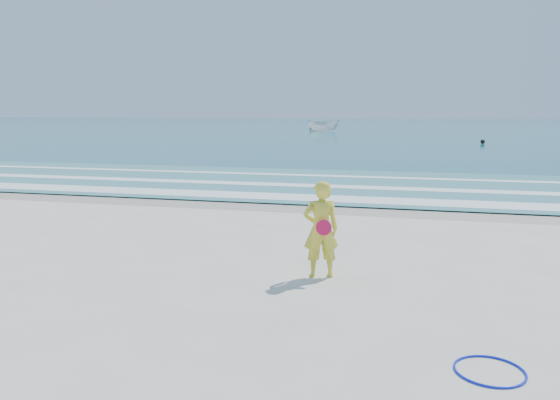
# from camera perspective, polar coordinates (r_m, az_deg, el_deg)

# --- Properties ---
(ground) EXTENTS (400.00, 400.00, 0.00)m
(ground) POSITION_cam_1_polar(r_m,az_deg,el_deg) (8.44, -11.27, -10.84)
(ground) COLOR silver
(ground) RESTS_ON ground
(wet_sand) EXTENTS (400.00, 2.40, 0.00)m
(wet_sand) POSITION_cam_1_polar(r_m,az_deg,el_deg) (16.75, 2.03, -0.60)
(wet_sand) COLOR #B2A893
(wet_sand) RESTS_ON ground
(ocean) EXTENTS (400.00, 190.00, 0.04)m
(ocean) POSITION_cam_1_polar(r_m,az_deg,el_deg) (112.22, 12.57, 7.63)
(ocean) COLOR #19727F
(ocean) RESTS_ON ground
(shallow) EXTENTS (400.00, 10.00, 0.01)m
(shallow) POSITION_cam_1_polar(r_m,az_deg,el_deg) (21.60, 4.84, 1.73)
(shallow) COLOR #59B7AD
(shallow) RESTS_ON ocean
(foam_near) EXTENTS (400.00, 1.40, 0.01)m
(foam_near) POSITION_cam_1_polar(r_m,az_deg,el_deg) (18.00, 2.91, 0.25)
(foam_near) COLOR white
(foam_near) RESTS_ON shallow
(foam_mid) EXTENTS (400.00, 0.90, 0.01)m
(foam_mid) POSITION_cam_1_polar(r_m,az_deg,el_deg) (20.82, 4.48, 1.47)
(foam_mid) COLOR white
(foam_mid) RESTS_ON shallow
(foam_far) EXTENTS (400.00, 0.60, 0.01)m
(foam_far) POSITION_cam_1_polar(r_m,az_deg,el_deg) (24.05, 5.82, 2.51)
(foam_far) COLOR white
(foam_far) RESTS_ON shallow
(hoop) EXTENTS (0.82, 0.82, 0.03)m
(hoop) POSITION_cam_1_polar(r_m,az_deg,el_deg) (6.80, 21.06, -16.32)
(hoop) COLOR #0B1DD2
(hoop) RESTS_ON ground
(boat) EXTENTS (4.71, 2.46, 1.73)m
(boat) POSITION_cam_1_polar(r_m,az_deg,el_deg) (76.49, 4.56, 7.80)
(boat) COLOR white
(boat) RESTS_ON ocean
(buoy) EXTENTS (0.39, 0.39, 0.39)m
(buoy) POSITION_cam_1_polar(r_m,az_deg,el_deg) (50.74, 20.42, 5.74)
(buoy) COLOR black
(buoy) RESTS_ON ocean
(woman) EXTENTS (0.72, 0.59, 1.70)m
(woman) POSITION_cam_1_polar(r_m,az_deg,el_deg) (9.49, 4.30, -3.07)
(woman) COLOR yellow
(woman) RESTS_ON ground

